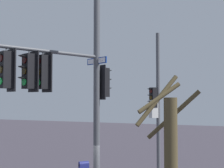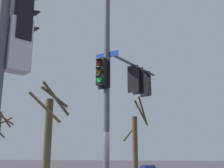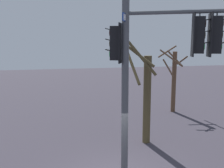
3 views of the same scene
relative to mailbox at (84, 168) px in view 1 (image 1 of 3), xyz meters
name	(u,v)px [view 1 (image 1 of 3)]	position (x,y,z in m)	size (l,w,h in m)	color
main_signal_pole_assembly	(76,69)	(3.08, 1.22, 4.14)	(4.57, 4.90, 9.84)	#4C4F54
secondary_pole_assembly	(156,104)	(-4.21, 2.30, 2.84)	(0.66, 0.60, 7.88)	#4C4F54
mailbox	(84,168)	(0.00, 0.00, 0.00)	(0.48, 0.48, 1.41)	#4C3823
bare_tree_across_street	(170,165)	(4.03, 4.68, 1.28)	(1.22, 1.77, 4.93)	#4D4228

